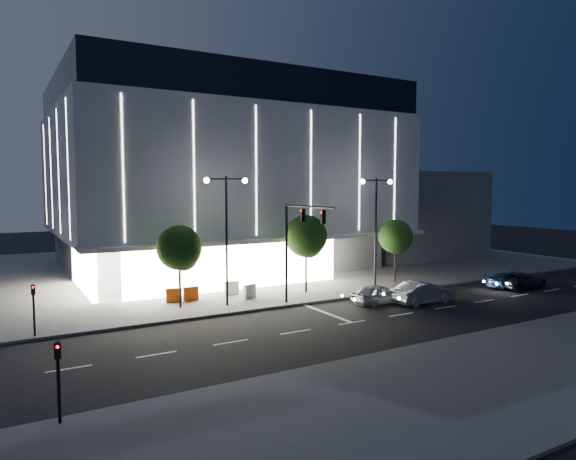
% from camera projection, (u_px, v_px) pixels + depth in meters
% --- Properties ---
extents(ground, '(160.00, 160.00, 0.00)m').
position_uv_depth(ground, '(311.00, 321.00, 31.57)').
color(ground, black).
rests_on(ground, ground).
extents(sidewalk_museum, '(70.00, 40.00, 0.15)m').
position_uv_depth(sidewalk_museum, '(230.00, 264.00, 54.78)').
color(sidewalk_museum, '#474747').
rests_on(sidewalk_museum, ground).
extents(sidewalk_near, '(70.00, 10.00, 0.15)m').
position_uv_depth(sidewalk_near, '(542.00, 364.00, 23.68)').
color(sidewalk_near, '#474747').
rests_on(sidewalk_near, ground).
extents(museum, '(30.00, 25.80, 18.00)m').
position_uv_depth(museum, '(217.00, 177.00, 51.55)').
color(museum, '#4C4C51').
rests_on(museum, ground).
extents(annex_building, '(16.00, 20.00, 10.00)m').
position_uv_depth(annex_building, '(383.00, 213.00, 64.81)').
color(annex_building, '#4C4C51').
rests_on(annex_building, ground).
extents(traffic_mast, '(0.33, 5.89, 7.07)m').
position_uv_depth(traffic_mast, '(297.00, 235.00, 34.53)').
color(traffic_mast, black).
rests_on(traffic_mast, ground).
extents(street_lamp_west, '(3.16, 0.36, 9.00)m').
position_uv_depth(street_lamp_west, '(226.00, 221.00, 34.77)').
color(street_lamp_west, black).
rests_on(street_lamp_west, ground).
extents(street_lamp_east, '(3.16, 0.36, 9.00)m').
position_uv_depth(street_lamp_east, '(376.00, 216.00, 41.23)').
color(street_lamp_east, black).
rests_on(street_lamp_east, ground).
extents(ped_signal_far, '(0.22, 0.24, 3.00)m').
position_uv_depth(ped_signal_far, '(34.00, 304.00, 27.84)').
color(ped_signal_far, black).
rests_on(ped_signal_far, ground).
extents(ped_signal_near, '(0.22, 0.24, 3.00)m').
position_uv_depth(ped_signal_near, '(58.00, 374.00, 17.48)').
color(ped_signal_near, black).
rests_on(ped_signal_near, ground).
extents(tree_left, '(3.02, 3.02, 5.72)m').
position_uv_depth(tree_left, '(180.00, 250.00, 34.33)').
color(tree_left, black).
rests_on(tree_left, ground).
extents(tree_mid, '(3.25, 3.25, 6.15)m').
position_uv_depth(tree_mid, '(306.00, 238.00, 39.28)').
color(tree_mid, black).
rests_on(tree_mid, ground).
extents(tree_right, '(2.91, 2.91, 5.51)m').
position_uv_depth(tree_right, '(396.00, 239.00, 43.79)').
color(tree_right, black).
rests_on(tree_right, ground).
extents(car_lead, '(4.18, 1.79, 1.41)m').
position_uv_depth(car_lead, '(379.00, 294.00, 36.21)').
color(car_lead, gray).
rests_on(car_lead, ground).
extents(car_second, '(4.81, 1.71, 1.58)m').
position_uv_depth(car_second, '(424.00, 293.00, 36.40)').
color(car_second, '#AFB3B7').
rests_on(car_second, ground).
extents(car_third, '(4.29, 1.93, 1.22)m').
position_uv_depth(car_third, '(509.00, 281.00, 42.05)').
color(car_third, '#13244A').
rests_on(car_third, ground).
extents(car_fourth, '(4.75, 2.22, 1.32)m').
position_uv_depth(car_fourth, '(520.00, 280.00, 41.96)').
color(car_fourth, '#2D2D32').
rests_on(car_fourth, ground).
extents(barrier_a, '(1.13, 0.43, 1.00)m').
position_uv_depth(barrier_a, '(174.00, 295.00, 36.11)').
color(barrier_a, '#D94D0C').
rests_on(barrier_a, sidewalk_museum).
extents(barrier_b, '(1.11, 0.30, 1.00)m').
position_uv_depth(barrier_b, '(232.00, 288.00, 38.79)').
color(barrier_b, silver).
rests_on(barrier_b, sidewalk_museum).
extents(barrier_c, '(1.10, 0.25, 1.00)m').
position_uv_depth(barrier_c, '(191.00, 294.00, 36.67)').
color(barrier_c, '#E2410C').
rests_on(barrier_c, sidewalk_museum).
extents(barrier_d, '(1.11, 0.66, 1.00)m').
position_uv_depth(barrier_d, '(250.00, 291.00, 37.55)').
color(barrier_d, silver).
rests_on(barrier_d, sidewalk_museum).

